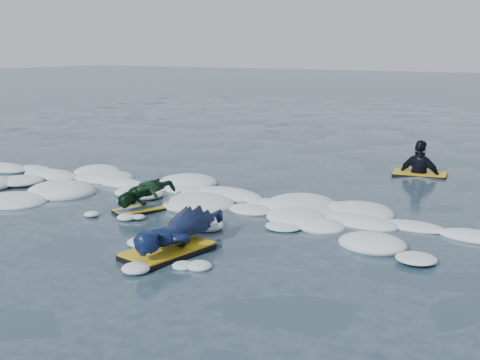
{
  "coord_description": "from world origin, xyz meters",
  "views": [
    {
      "loc": [
        5.03,
        -7.01,
        2.6
      ],
      "look_at": [
        -0.18,
        1.6,
        0.38
      ],
      "focal_mm": 45.0,
      "sensor_mm": 36.0,
      "label": 1
    }
  ],
  "objects": [
    {
      "name": "prone_woman_unit",
      "position": [
        0.44,
        -0.99,
        0.24
      ],
      "size": [
        0.86,
        1.86,
        0.47
      ],
      "rotation": [
        0.0,
        0.0,
        1.4
      ],
      "color": "black",
      "rests_on": "ground"
    },
    {
      "name": "foam_band",
      "position": [
        0.0,
        1.03,
        0.0
      ],
      "size": [
        12.0,
        3.1,
        0.3
      ],
      "primitive_type": null,
      "color": "white",
      "rests_on": "ground"
    },
    {
      "name": "prone_child_unit",
      "position": [
        -1.22,
        0.35,
        0.23
      ],
      "size": [
        0.71,
        1.23,
        0.46
      ],
      "rotation": [
        0.0,
        0.0,
        1.15
      ],
      "color": "black",
      "rests_on": "ground"
    },
    {
      "name": "ground",
      "position": [
        0.0,
        0.0,
        0.0
      ],
      "size": [
        120.0,
        120.0,
        0.0
      ],
      "primitive_type": "plane",
      "color": "#162736",
      "rests_on": "ground"
    },
    {
      "name": "waiting_rider_unit",
      "position": [
        1.92,
        5.28,
        -0.04
      ],
      "size": [
        1.16,
        0.77,
        1.6
      ],
      "rotation": [
        0.0,
        0.0,
        0.18
      ],
      "color": "black",
      "rests_on": "ground"
    }
  ]
}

